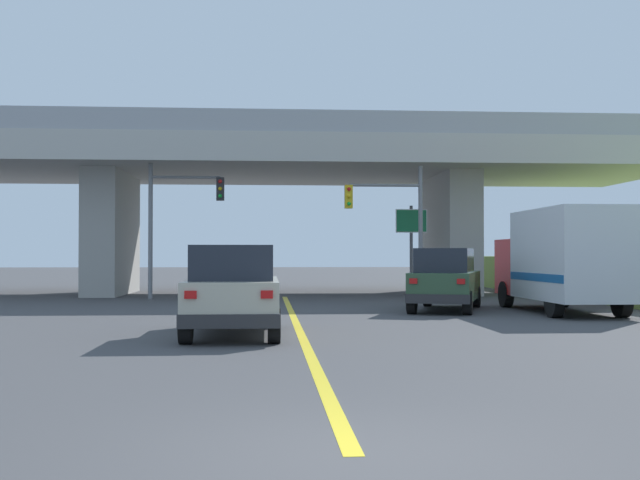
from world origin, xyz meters
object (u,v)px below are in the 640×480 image
(suv_lead, at_px, (234,290))
(suv_crossing, at_px, (446,279))
(highway_sign, at_px, (411,231))
(traffic_signal_farside, at_px, (175,211))
(box_truck, at_px, (563,259))
(traffic_signal_nearside, at_px, (395,215))

(suv_lead, xyz_separation_m, suv_crossing, (6.55, 7.38, -0.00))
(highway_sign, bearing_deg, suv_crossing, -93.88)
(traffic_signal_farside, xyz_separation_m, highway_sign, (10.20, 1.93, -0.74))
(suv_lead, xyz_separation_m, traffic_signal_farside, (-3.02, 14.85, 2.62))
(box_truck, distance_m, traffic_signal_nearside, 9.08)
(suv_lead, xyz_separation_m, traffic_signal_nearside, (5.99, 14.13, 2.42))
(suv_crossing, relative_size, traffic_signal_farside, 0.89)
(box_truck, bearing_deg, highway_sign, 104.90)
(traffic_signal_farside, bearing_deg, suv_lead, -78.50)
(suv_crossing, relative_size, highway_sign, 1.28)
(suv_lead, bearing_deg, suv_crossing, 48.41)
(box_truck, distance_m, traffic_signal_farside, 15.77)
(suv_lead, relative_size, traffic_signal_nearside, 0.86)
(suv_lead, height_order, box_truck, box_truck)
(suv_crossing, height_order, box_truck, box_truck)
(traffic_signal_farside, relative_size, highway_sign, 1.43)
(suv_lead, relative_size, highway_sign, 1.18)
(suv_lead, relative_size, suv_crossing, 0.92)
(suv_crossing, distance_m, traffic_signal_nearside, 7.19)
(suv_lead, xyz_separation_m, box_truck, (10.00, 6.18, 0.65))
(box_truck, height_order, highway_sign, highway_sign)
(traffic_signal_farside, bearing_deg, highway_sign, 10.69)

